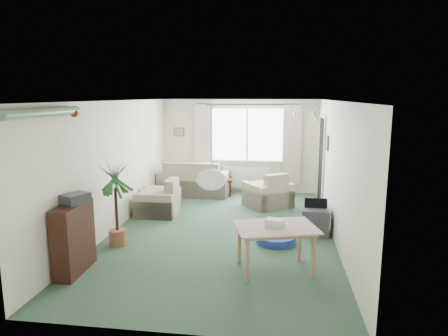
# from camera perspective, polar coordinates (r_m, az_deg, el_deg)

# --- Properties ---
(ground) EXTENTS (6.50, 6.50, 0.00)m
(ground) POSITION_cam_1_polar(r_m,az_deg,el_deg) (7.49, -0.32, -9.10)
(ground) COLOR #2E4D37
(window) EXTENTS (1.80, 0.03, 1.30)m
(window) POSITION_cam_1_polar(r_m,az_deg,el_deg) (10.30, 3.33, 4.78)
(window) COLOR white
(curtain_rod) EXTENTS (2.60, 0.03, 0.03)m
(curtain_rod) POSITION_cam_1_polar(r_m,az_deg,el_deg) (10.18, 3.34, 9.06)
(curtain_rod) COLOR black
(curtain_left) EXTENTS (0.45, 0.08, 2.00)m
(curtain_left) POSITION_cam_1_polar(r_m,az_deg,el_deg) (10.38, -3.08, 3.55)
(curtain_left) COLOR beige
(curtain_right) EXTENTS (0.45, 0.08, 2.00)m
(curtain_right) POSITION_cam_1_polar(r_m,az_deg,el_deg) (10.20, 9.73, 3.30)
(curtain_right) COLOR beige
(radiator) EXTENTS (1.20, 0.10, 0.55)m
(radiator) POSITION_cam_1_polar(r_m,az_deg,el_deg) (10.43, 3.25, -1.27)
(radiator) COLOR white
(doorway) EXTENTS (0.03, 0.95, 2.00)m
(doorway) POSITION_cam_1_polar(r_m,az_deg,el_deg) (9.37, 13.74, 0.86)
(doorway) COLOR black
(pendant_lamp) EXTENTS (0.36, 0.36, 0.36)m
(pendant_lamp) POSITION_cam_1_polar(r_m,az_deg,el_deg) (4.87, -1.83, -1.66)
(pendant_lamp) COLOR white
(tinsel_garland) EXTENTS (1.60, 1.60, 0.12)m
(tinsel_garland) POSITION_cam_1_polar(r_m,az_deg,el_deg) (5.53, -24.26, 7.24)
(tinsel_garland) COLOR #196626
(bauble_cluster_a) EXTENTS (0.20, 0.20, 0.20)m
(bauble_cluster_a) POSITION_cam_1_polar(r_m,az_deg,el_deg) (7.91, 10.08, 8.20)
(bauble_cluster_a) COLOR silver
(bauble_cluster_b) EXTENTS (0.20, 0.20, 0.20)m
(bauble_cluster_b) POSITION_cam_1_polar(r_m,az_deg,el_deg) (6.73, 13.04, 7.75)
(bauble_cluster_b) COLOR silver
(wall_picture_back) EXTENTS (0.28, 0.03, 0.22)m
(wall_picture_back) POSITION_cam_1_polar(r_m,az_deg,el_deg) (10.59, -6.46, 5.16)
(wall_picture_back) COLOR brown
(wall_picture_right) EXTENTS (0.03, 0.24, 0.30)m
(wall_picture_right) POSITION_cam_1_polar(r_m,az_deg,el_deg) (8.31, 14.56, 3.48)
(wall_picture_right) COLOR brown
(sofa) EXTENTS (1.74, 0.92, 0.87)m
(sofa) POSITION_cam_1_polar(r_m,az_deg,el_deg) (10.18, -4.26, -1.37)
(sofa) COLOR beige
(sofa) RESTS_ON ground
(armchair_corner) EXTENTS (1.22, 1.21, 0.80)m
(armchair_corner) POSITION_cam_1_polar(r_m,az_deg,el_deg) (9.12, 6.28, -3.00)
(armchair_corner) COLOR beige
(armchair_corner) RESTS_ON ground
(armchair_left) EXTENTS (0.82, 0.87, 0.77)m
(armchair_left) POSITION_cam_1_polar(r_m,az_deg,el_deg) (8.57, -9.44, -4.07)
(armchair_left) COLOR beige
(armchair_left) RESTS_ON ground
(coffee_table) EXTENTS (1.02, 0.67, 0.43)m
(coffee_table) POSITION_cam_1_polar(r_m,az_deg,el_deg) (10.14, -1.56, -2.67)
(coffee_table) COLOR black
(coffee_table) RESTS_ON ground
(photo_frame) EXTENTS (0.12, 0.05, 0.16)m
(photo_frame) POSITION_cam_1_polar(r_m,az_deg,el_deg) (10.08, -1.48, -1.03)
(photo_frame) COLOR brown
(photo_frame) RESTS_ON coffee_table
(bookshelf) EXTENTS (0.29, 0.82, 1.00)m
(bookshelf) POSITION_cam_1_polar(r_m,az_deg,el_deg) (6.11, -20.69, -9.39)
(bookshelf) COLOR black
(bookshelf) RESTS_ON ground
(hifi_box) EXTENTS (0.40, 0.43, 0.14)m
(hifi_box) POSITION_cam_1_polar(r_m,az_deg,el_deg) (6.00, -20.51, -4.08)
(hifi_box) COLOR #323337
(hifi_box) RESTS_ON bookshelf
(houseplant) EXTENTS (0.68, 0.68, 1.44)m
(houseplant) POSITION_cam_1_polar(r_m,az_deg,el_deg) (6.89, -15.17, -4.95)
(houseplant) COLOR #1B4F23
(houseplant) RESTS_ON ground
(dining_table) EXTENTS (1.18, 0.94, 0.64)m
(dining_table) POSITION_cam_1_polar(r_m,az_deg,el_deg) (5.88, 7.31, -11.42)
(dining_table) COLOR tan
(dining_table) RESTS_ON ground
(gift_box) EXTENTS (0.29, 0.24, 0.12)m
(gift_box) POSITION_cam_1_polar(r_m,az_deg,el_deg) (5.76, 7.25, -7.85)
(gift_box) COLOR white
(gift_box) RESTS_ON dining_table
(tv_cube) EXTENTS (0.50, 0.55, 0.48)m
(tv_cube) POSITION_cam_1_polar(r_m,az_deg,el_deg) (7.53, 12.88, -7.34)
(tv_cube) COLOR #303035
(tv_cube) RESTS_ON ground
(pet_bed) EXTENTS (0.87, 0.87, 0.14)m
(pet_bed) POSITION_cam_1_polar(r_m,az_deg,el_deg) (7.00, 7.40, -10.02)
(pet_bed) COLOR navy
(pet_bed) RESTS_ON ground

